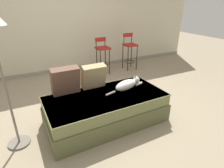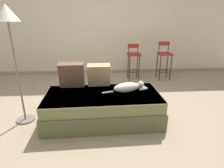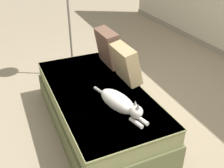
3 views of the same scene
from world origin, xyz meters
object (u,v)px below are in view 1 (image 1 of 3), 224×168
at_px(throw_pillow_corner, 65,81).
at_px(cat, 127,84).
at_px(bar_stool_near_window, 103,52).
at_px(bar_stool_by_doorway, 130,49).
at_px(couch, 106,109).
at_px(throw_pillow_middle, 94,76).

bearing_deg(throw_pillow_corner, cat, -16.25).
bearing_deg(bar_stool_near_window, bar_stool_by_doorway, -0.01).
height_order(couch, throw_pillow_middle, throw_pillow_middle).
xyz_separation_m(throw_pillow_middle, bar_stool_by_doorway, (1.67, 1.63, -0.11)).
bearing_deg(cat, throw_pillow_corner, 163.75).
height_order(couch, bar_stool_by_doorway, bar_stool_by_doorway).
bearing_deg(throw_pillow_middle, bar_stool_near_window, 61.68).
height_order(cat, bar_stool_near_window, bar_stool_near_window).
distance_m(bar_stool_near_window, bar_stool_by_doorway, 0.79).
distance_m(couch, throw_pillow_corner, 0.74).
bearing_deg(throw_pillow_corner, bar_stool_near_window, 51.14).
relative_size(bar_stool_near_window, bar_stool_by_doorway, 0.95).
bearing_deg(bar_stool_near_window, cat, -102.45).
distance_m(cat, bar_stool_near_window, 1.95).
bearing_deg(throw_pillow_corner, bar_stool_by_doorway, 37.85).
xyz_separation_m(cat, bar_stool_by_doorway, (1.21, 1.91, 0.02)).
xyz_separation_m(throw_pillow_corner, bar_stool_by_doorway, (2.11, 1.64, -0.12)).
distance_m(throw_pillow_corner, bar_stool_near_window, 2.11).
relative_size(throw_pillow_corner, throw_pillow_middle, 1.07).
height_order(couch, bar_stool_near_window, bar_stool_near_window).
height_order(throw_pillow_middle, bar_stool_near_window, bar_stool_near_window).
distance_m(throw_pillow_middle, cat, 0.55).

